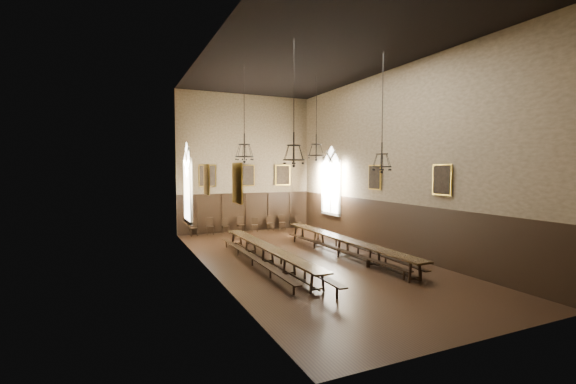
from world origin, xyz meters
TOP-DOWN VIEW (x-y plane):
  - floor at (0.00, 0.00)m, footprint 9.00×18.00m
  - ceiling at (0.00, 0.00)m, footprint 9.00×18.00m
  - wall_back at (0.00, 9.01)m, footprint 9.00×0.02m
  - wall_front at (0.00, -9.01)m, footprint 9.00×0.02m
  - wall_left at (-4.51, 0.00)m, footprint 0.02×18.00m
  - wall_right at (4.51, 0.00)m, footprint 0.02×18.00m
  - wainscot_panelling at (0.00, 0.00)m, footprint 9.00×18.00m
  - table_left at (-1.91, 0.20)m, footprint 0.87×9.73m
  - table_right at (2.00, 0.22)m, footprint 0.80×10.69m
  - bench_left_outer at (-2.65, 0.11)m, footprint 0.28×9.07m
  - bench_left_inner at (-1.43, -0.17)m, footprint 0.58×10.46m
  - bench_right_inner at (1.52, -0.07)m, footprint 0.88×9.11m
  - bench_right_outer at (2.65, -0.09)m, footprint 0.75×9.54m
  - chair_0 at (-3.57, 8.49)m, footprint 0.46×0.46m
  - chair_1 at (-2.53, 8.61)m, footprint 0.53×0.53m
  - chair_2 at (-1.53, 8.52)m, footprint 0.43×0.43m
  - chair_3 at (-0.50, 8.59)m, footprint 0.45×0.45m
  - chair_4 at (0.40, 8.48)m, footprint 0.51×0.51m
  - chair_5 at (1.53, 8.59)m, footprint 0.49×0.49m
  - chair_6 at (2.42, 8.58)m, footprint 0.53×0.53m
  - chair_7 at (3.62, 8.48)m, footprint 0.40×0.40m
  - chandelier_back_left at (-2.30, 2.19)m, footprint 0.89×0.89m
  - chandelier_back_right at (1.77, 2.56)m, footprint 0.90×0.90m
  - chandelier_front_left at (-1.76, -2.16)m, footprint 0.84×0.84m
  - chandelier_front_right at (2.35, -2.16)m, footprint 0.83×0.83m
  - portrait_back_0 at (-2.60, 8.88)m, footprint 1.10×0.12m
  - portrait_back_1 at (0.00, 8.88)m, footprint 1.10×0.12m
  - portrait_back_2 at (2.60, 8.88)m, footprint 1.10×0.12m
  - portrait_left_0 at (-4.38, 1.00)m, footprint 0.12×1.00m
  - portrait_left_1 at (-4.38, -3.50)m, footprint 0.12×1.00m
  - portrait_right_0 at (4.38, 1.00)m, footprint 0.12×1.00m
  - portrait_right_1 at (4.38, -3.50)m, footprint 0.12×1.00m
  - window_right at (4.43, 5.50)m, footprint 0.20×2.20m
  - window_left at (-4.43, 5.50)m, footprint 0.20×2.20m

SIDE VIEW (x-z plane):
  - floor at x=0.00m, z-range -0.02..0.00m
  - bench_left_outer at x=-2.65m, z-range 0.06..0.46m
  - bench_right_inner at x=1.52m, z-range 0.06..0.47m
  - chair_7 at x=3.62m, z-range -0.18..0.72m
  - bench_right_outer at x=2.65m, z-range 0.06..0.49m
  - chair_4 at x=0.40m, z-range -0.18..0.73m
  - chair_2 at x=-1.53m, z-range -0.19..0.78m
  - chair_6 at x=2.42m, z-range -0.19..0.78m
  - chair_5 at x=1.53m, z-range -0.19..0.79m
  - chair_3 at x=-0.50m, z-range -0.20..0.79m
  - bench_left_inner at x=-1.43m, z-range 0.06..0.53m
  - chair_0 at x=-3.57m, z-range -0.20..0.82m
  - chair_1 at x=-2.53m, z-range -0.20..0.83m
  - table_left at x=-1.91m, z-range 0.00..0.76m
  - table_right at x=2.00m, z-range 0.00..0.83m
  - wainscot_panelling at x=0.00m, z-range 0.00..2.50m
  - window_right at x=4.43m, z-range 1.10..5.70m
  - window_left at x=-4.43m, z-range 1.10..5.70m
  - portrait_back_0 at x=-2.60m, z-range 3.00..4.40m
  - portrait_back_1 at x=0.00m, z-range 3.00..4.40m
  - portrait_back_2 at x=2.60m, z-range 3.00..4.40m
  - portrait_left_0 at x=-4.38m, z-range 3.05..4.35m
  - portrait_left_1 at x=-4.38m, z-range 3.05..4.35m
  - portrait_right_0 at x=4.38m, z-range 3.05..4.35m
  - portrait_right_1 at x=4.38m, z-range 3.05..4.35m
  - wall_back at x=0.00m, z-range 0.00..9.00m
  - wall_front at x=0.00m, z-range 0.00..9.00m
  - wall_left at x=-4.51m, z-range 0.00..9.00m
  - wall_right at x=4.51m, z-range 0.00..9.00m
  - chandelier_front_right at x=2.35m, z-range 2.11..7.03m
  - chandelier_front_left at x=-1.76m, z-range 2.47..7.13m
  - chandelier_back_left at x=-2.30m, z-range 2.79..7.22m
  - chandelier_back_right at x=1.77m, z-range 2.97..7.28m
  - ceiling at x=0.00m, z-range 9.00..9.02m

